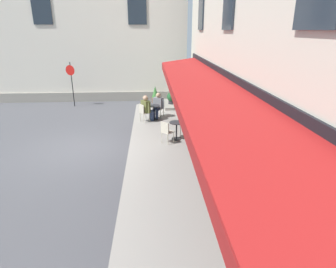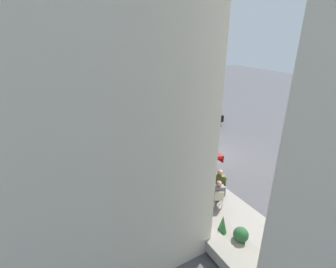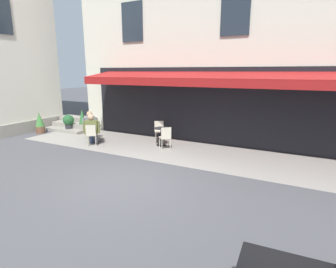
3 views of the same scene
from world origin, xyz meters
name	(u,v)px [view 1 (image 1 of 3)]	position (x,y,z in m)	size (l,w,h in m)	color
ground_plane	(82,149)	(0.00, 0.00, 0.00)	(70.00, 70.00, 0.00)	#4C4C51
sidewalk_cafe_terrace	(177,190)	(-3.25, -3.40, 0.00)	(20.50, 3.20, 0.01)	gray
back_alley_steps	(182,101)	(6.60, -4.59, 0.24)	(2.40, 1.75, 0.60)	gray
cafe_table_near_entrance	(176,128)	(0.86, -3.74, 0.49)	(0.60, 0.60, 0.75)	black
cafe_chair_cream_kerbside	(166,130)	(0.42, -3.29, 0.55)	(0.57, 0.57, 0.91)	beige
cafe_chair_cream_back_row	(188,124)	(1.23, -4.25, 0.55)	(0.56, 0.56, 0.91)	beige
cafe_table_mid_terrace	(154,110)	(3.70, -2.84, 0.49)	(0.60, 0.60, 0.75)	black
cafe_chair_cream_by_window	(143,111)	(3.35, -2.31, 0.55)	(0.56, 0.56, 0.91)	beige
cafe_chair_cream_corner_left	(160,107)	(4.25, -3.16, 0.55)	(0.55, 0.55, 0.91)	beige
seated_patron_in_grey	(158,105)	(4.06, -3.05, 0.70)	(0.64, 0.62, 1.31)	navy
seated_companion_in_olive	(147,108)	(3.47, -2.49, 0.71)	(0.64, 0.66, 1.33)	navy
no_parking_sign	(71,76)	(6.75, 1.94, 1.79)	(0.23, 0.55, 2.60)	black
potted_plant_entrance_left	(155,95)	(7.36, -2.97, 0.52)	(0.44, 0.44, 1.06)	brown
potted_plant_mid_terrace	(178,99)	(5.80, -4.30, 0.56)	(0.37, 0.37, 1.14)	brown
potted_plant_entrance_right	(172,98)	(6.41, -3.94, 0.50)	(0.56, 0.56, 0.87)	#2D2D33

